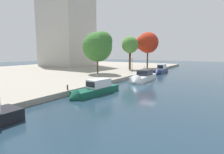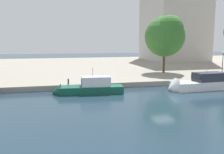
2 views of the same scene
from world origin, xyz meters
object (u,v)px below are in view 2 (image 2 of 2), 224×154
motor_yacht_1 (87,89)px  office_tower (174,3)px  tree_3 (166,34)px  motor_yacht_2 (201,85)px  mooring_bollard_2 (68,81)px  lamp_post (223,61)px

motor_yacht_1 → office_tower: (32.73, 40.16, 17.86)m
tree_3 → motor_yacht_1: bearing=-145.2°
motor_yacht_2 → tree_3: (0.33, 12.34, 7.35)m
mooring_bollard_2 → lamp_post: 27.35m
motor_yacht_2 → tree_3: 14.36m
motor_yacht_2 → lamp_post: lamp_post is taller
motor_yacht_2 → lamp_post: (8.82, 7.02, 2.55)m
lamp_post → office_tower: 38.15m
motor_yacht_1 → lamp_post: 25.73m
mooring_bollard_2 → lamp_post: (27.11, 2.96, 2.04)m
motor_yacht_2 → mooring_bollard_2: bearing=-15.6°
motor_yacht_2 → office_tower: office_tower is taller
motor_yacht_2 → lamp_post: size_ratio=2.55×
motor_yacht_1 → office_tower: office_tower is taller
motor_yacht_1 → lamp_post: (24.86, 6.07, 2.64)m
motor_yacht_1 → office_tower: bearing=-123.8°
motor_yacht_2 → tree_3: tree_3 is taller
motor_yacht_1 → lamp_post: lamp_post is taller
lamp_post → tree_3: size_ratio=0.39×
tree_3 → office_tower: size_ratio=0.29×
office_tower → mooring_bollard_2: bearing=-133.4°
motor_yacht_2 → office_tower: size_ratio=0.29×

